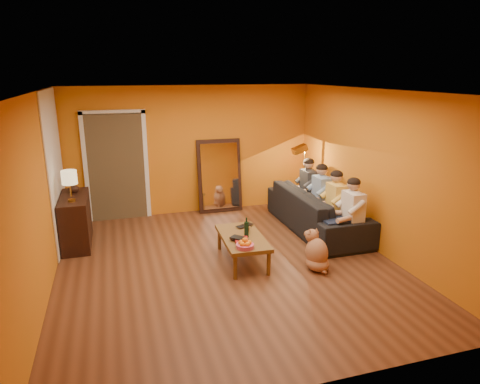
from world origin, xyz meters
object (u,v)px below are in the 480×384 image
object	(u,v)px
mirror_frame	(220,176)
dog	(317,250)
coffee_table	(242,249)
person_far_left	(353,214)
tumbler	(247,230)
wine_bottle	(246,227)
sideboard	(76,221)
table_lamp	(70,186)
person_mid_right	(321,196)
person_far_right	(308,188)
sofa	(317,210)
laptop	(247,227)
vase	(74,187)
person_mid_left	(336,204)
floor_lamp	(304,181)

from	to	relation	value
mirror_frame	dog	size ratio (longest dim) A/B	2.47
coffee_table	person_far_left	bearing A→B (deg)	0.90
person_far_left	tumbler	distance (m)	1.77
person_far_left	wine_bottle	xyz separation A→B (m)	(-1.82, 0.00, -0.03)
sideboard	table_lamp	size ratio (longest dim) A/B	2.31
mirror_frame	wine_bottle	size ratio (longest dim) A/B	4.90
person_mid_right	person_far_right	size ratio (longest dim) A/B	1.00
sofa	dog	bearing A→B (deg)	153.40
person_far_right	laptop	world-z (taller)	person_far_right
dog	tumbler	xyz separation A→B (m)	(-0.86, 0.69, 0.16)
coffee_table	tumbler	distance (m)	0.31
mirror_frame	table_lamp	bearing A→B (deg)	-153.68
person_far_left	person_mid_right	distance (m)	1.10
vase	sofa	bearing A→B (deg)	-10.49
wine_bottle	laptop	size ratio (longest dim) A/B	1.01
person_mid_right	wine_bottle	size ratio (longest dim) A/B	3.94
sideboard	sofa	distance (m)	4.27
mirror_frame	vase	bearing A→B (deg)	-163.43
mirror_frame	person_far_left	xyz separation A→B (m)	(1.58, -2.62, -0.15)
dog	person_far_right	world-z (taller)	person_far_right
coffee_table	person_mid_left	size ratio (longest dim) A/B	1.00
floor_lamp	laptop	size ratio (longest dim) A/B	4.68
table_lamp	floor_lamp	xyz separation A→B (m)	(4.34, 0.58, -0.39)
dog	laptop	bearing A→B (deg)	113.27
coffee_table	person_far_left	xyz separation A→B (m)	(1.87, -0.05, 0.40)
floor_lamp	person_far_right	xyz separation A→B (m)	(0.03, -0.17, -0.11)
floor_lamp	wine_bottle	bearing A→B (deg)	-132.68
person_far_right	floor_lamp	bearing A→B (deg)	100.30
mirror_frame	person_mid_left	xyz separation A→B (m)	(1.58, -2.07, -0.15)
sideboard	floor_lamp	distance (m)	4.36
person_far_right	table_lamp	bearing A→B (deg)	-174.58
floor_lamp	laptop	world-z (taller)	floor_lamp
tumbler	laptop	distance (m)	0.24
mirror_frame	sideboard	bearing A→B (deg)	-158.84
sofa	person_far_right	size ratio (longest dim) A/B	2.10
person_mid_right	wine_bottle	xyz separation A→B (m)	(-1.82, -1.10, -0.03)
floor_lamp	wine_bottle	distance (m)	2.55
person_far_left	floor_lamp	bearing A→B (deg)	90.95
floor_lamp	person_mid_left	world-z (taller)	floor_lamp
sofa	tumbler	world-z (taller)	sofa
mirror_frame	dog	bearing A→B (deg)	-77.57
tumbler	person_far_left	bearing A→B (deg)	-5.62
sofa	laptop	size ratio (longest dim) A/B	8.32
wine_bottle	person_far_right	bearing A→B (deg)	42.10
sideboard	wine_bottle	world-z (taller)	sideboard
dog	person_mid_left	xyz separation A→B (m)	(0.89, 1.07, 0.30)
sideboard	person_far_left	size ratio (longest dim) A/B	0.97
coffee_table	wine_bottle	world-z (taller)	wine_bottle
vase	table_lamp	bearing A→B (deg)	-90.00
sideboard	person_mid_right	bearing A→B (deg)	-5.69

